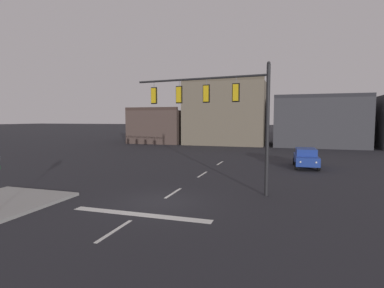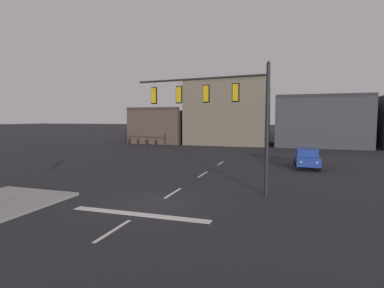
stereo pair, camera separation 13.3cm
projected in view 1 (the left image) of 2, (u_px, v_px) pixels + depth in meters
name	position (u px, v px, depth m)	size (l,w,h in m)	color
ground_plane	(159.00, 202.00, 15.05)	(400.00, 400.00, 0.00)	#232328
stop_bar_paint	(140.00, 214.00, 13.15)	(6.40, 0.50, 0.01)	silver
lane_centreline	(173.00, 193.00, 16.95)	(0.16, 26.40, 0.01)	silver
signal_mast_near_side	(218.00, 104.00, 17.14)	(8.01, 1.18, 7.06)	black
car_lot_nearside	(306.00, 157.00, 25.79)	(2.02, 4.50, 1.61)	navy
building_row	(279.00, 120.00, 48.53)	(46.87, 13.07, 10.17)	#473833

